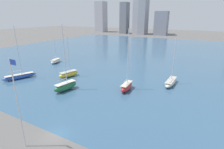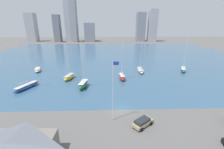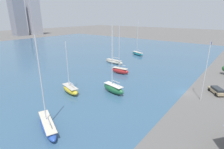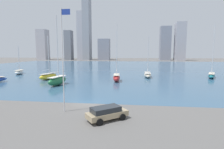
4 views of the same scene
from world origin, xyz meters
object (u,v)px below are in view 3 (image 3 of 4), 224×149
sailboat_cream (114,61)px  parked_wagon_tan (217,90)px  sailboat_blue (47,124)px  sailboat_green (113,88)px  sailboat_teal (137,53)px  sailboat_red (120,70)px  flag_pole (206,70)px  sailboat_yellow (70,89)px

sailboat_cream → parked_wagon_tan: size_ratio=2.64×
sailboat_blue → parked_wagon_tan: bearing=-9.2°
sailboat_green → sailboat_blue: 18.62m
sailboat_teal → parked_wagon_tan: (-27.46, -38.31, -0.06)m
sailboat_cream → sailboat_red: bearing=-131.6°
flag_pole → sailboat_teal: (33.49, 36.01, -6.24)m
flag_pole → sailboat_cream: (13.71, 35.56, -6.34)m
sailboat_green → sailboat_blue: sailboat_green is taller
sailboat_yellow → parked_wagon_tan: bearing=-38.6°
sailboat_green → parked_wagon_tan: size_ratio=3.33×
sailboat_teal → sailboat_blue: bearing=-140.1°
sailboat_yellow → sailboat_cream: bearing=30.9°
sailboat_blue → sailboat_red: size_ratio=1.01×
sailboat_cream → parked_wagon_tan: 38.62m
sailboat_blue → sailboat_red: (32.33, 7.75, 0.26)m
sailboat_blue → parked_wagon_tan: sailboat_blue is taller
sailboat_cream → parked_wagon_tan: sailboat_cream is taller
sailboat_blue → flag_pole: bearing=-11.2°
sailboat_cream → parked_wagon_tan: (-7.68, -37.85, 0.04)m
sailboat_cream → sailboat_red: 13.31m
sailboat_yellow → sailboat_teal: 50.25m
sailboat_cream → sailboat_blue: bearing=-155.0°
sailboat_cream → sailboat_yellow: (-29.60, -8.77, 0.16)m
sailboat_yellow → sailboat_red: (20.38, -0.83, 0.13)m
sailboat_cream → sailboat_yellow: size_ratio=1.03×
flag_pole → sailboat_green: bearing=116.7°
flag_pole → sailboat_red: bearing=80.2°
sailboat_yellow → sailboat_red: size_ratio=0.82×
sailboat_yellow → parked_wagon_tan: sailboat_yellow is taller
sailboat_teal → sailboat_red: bearing=-137.1°
sailboat_blue → sailboat_yellow: bearing=57.7°
sailboat_blue → parked_wagon_tan: (33.87, -20.51, 0.01)m
sailboat_green → sailboat_teal: size_ratio=1.01×
sailboat_red → sailboat_cream: bearing=42.4°
sailboat_red → sailboat_teal: bearing=15.4°
parked_wagon_tan → sailboat_blue: bearing=-158.9°
sailboat_green → sailboat_teal: bearing=32.6°
flag_pole → sailboat_blue: (-27.84, 18.22, -6.31)m
sailboat_green → sailboat_red: size_ratio=1.07×
flag_pole → sailboat_red: 27.04m
flag_pole → parked_wagon_tan: size_ratio=2.69×
sailboat_cream → sailboat_red: sailboat_red is taller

